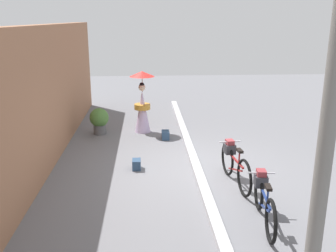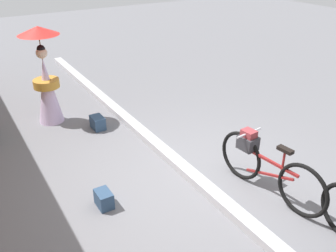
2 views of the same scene
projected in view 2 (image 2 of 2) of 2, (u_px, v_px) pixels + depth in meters
name	position (u px, v px, depth m)	size (l,w,h in m)	color
ground_plane	(193.00, 179.00, 5.67)	(30.00, 30.00, 0.00)	slate
sidewalk_curb	(193.00, 176.00, 5.64)	(14.00, 0.20, 0.12)	#B2B2B7
bicycle_near_officer	(265.00, 165.00, 5.21)	(1.83, 0.48, 0.85)	black
person_with_parasol	(45.00, 77.00, 7.06)	(0.76, 0.76, 1.87)	silver
backpack_on_pavement	(104.00, 199.00, 5.06)	(0.29, 0.19, 0.23)	navy
backpack_spare	(98.00, 122.00, 7.12)	(0.33, 0.21, 0.25)	navy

